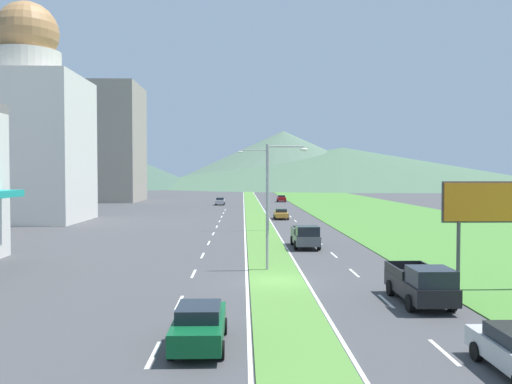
{
  "coord_description": "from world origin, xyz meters",
  "views": [
    {
      "loc": [
        -1.99,
        -30.85,
        6.27
      ],
      "look_at": [
        -0.21,
        40.33,
        3.91
      ],
      "focal_mm": 37.36,
      "sensor_mm": 36.0,
      "label": 1
    }
  ],
  "objects_px": {
    "pickup_truck_1": "(306,236)",
    "pickup_truck_0": "(422,284)",
    "street_lamp_mid": "(265,183)",
    "car_3": "(281,214)",
    "car_2": "(220,201)",
    "street_lamp_near": "(272,197)",
    "billboard_roadside": "(495,207)",
    "car_0": "(199,325)",
    "car_4": "(281,198)"
  },
  "relations": [
    {
      "from": "pickup_truck_1",
      "to": "pickup_truck_0",
      "type": "bearing_deg",
      "value": 9.3
    },
    {
      "from": "street_lamp_mid",
      "to": "car_3",
      "type": "xyz_separation_m",
      "value": [
        2.93,
        15.6,
        -4.57
      ]
    },
    {
      "from": "car_3",
      "to": "pickup_truck_0",
      "type": "distance_m",
      "value": 49.33
    },
    {
      "from": "car_2",
      "to": "car_3",
      "type": "bearing_deg",
      "value": -163.9
    },
    {
      "from": "street_lamp_near",
      "to": "pickup_truck_0",
      "type": "height_order",
      "value": "street_lamp_near"
    },
    {
      "from": "car_2",
      "to": "car_3",
      "type": "distance_m",
      "value": 36.13
    },
    {
      "from": "billboard_roadside",
      "to": "car_0",
      "type": "bearing_deg",
      "value": -149.46
    },
    {
      "from": "car_2",
      "to": "street_lamp_mid",
      "type": "bearing_deg",
      "value": -171.98
    },
    {
      "from": "car_4",
      "to": "pickup_truck_0",
      "type": "relative_size",
      "value": 0.83
    },
    {
      "from": "car_4",
      "to": "pickup_truck_1",
      "type": "bearing_deg",
      "value": -2.64
    },
    {
      "from": "street_lamp_mid",
      "to": "car_0",
      "type": "bearing_deg",
      "value": -95.83
    },
    {
      "from": "car_4",
      "to": "pickup_truck_0",
      "type": "height_order",
      "value": "pickup_truck_0"
    },
    {
      "from": "street_lamp_mid",
      "to": "car_0",
      "type": "distance_m",
      "value": 40.0
    },
    {
      "from": "car_0",
      "to": "pickup_truck_1",
      "type": "bearing_deg",
      "value": -15.08
    },
    {
      "from": "car_3",
      "to": "billboard_roadside",
      "type": "bearing_deg",
      "value": 10.04
    },
    {
      "from": "car_2",
      "to": "pickup_truck_1",
      "type": "height_order",
      "value": "pickup_truck_1"
    },
    {
      "from": "car_0",
      "to": "car_4",
      "type": "distance_m",
      "value": 102.69
    },
    {
      "from": "car_0",
      "to": "car_2",
      "type": "xyz_separation_m",
      "value": [
        -3.06,
        89.86,
        -0.01
      ]
    },
    {
      "from": "car_2",
      "to": "pickup_truck_0",
      "type": "xyz_separation_m",
      "value": [
        13.24,
        -83.94,
        0.21
      ]
    },
    {
      "from": "car_0",
      "to": "car_2",
      "type": "relative_size",
      "value": 1.14
    },
    {
      "from": "billboard_roadside",
      "to": "car_0",
      "type": "relative_size",
      "value": 1.28
    },
    {
      "from": "street_lamp_near",
      "to": "pickup_truck_1",
      "type": "relative_size",
      "value": 1.53
    },
    {
      "from": "pickup_truck_1",
      "to": "billboard_roadside",
      "type": "bearing_deg",
      "value": 26.01
    },
    {
      "from": "car_4",
      "to": "pickup_truck_1",
      "type": "xyz_separation_m",
      "value": [
        -3.52,
        -76.41,
        0.21
      ]
    },
    {
      "from": "billboard_roadside",
      "to": "pickup_truck_1",
      "type": "relative_size",
      "value": 1.09
    },
    {
      "from": "pickup_truck_1",
      "to": "car_4",
      "type": "bearing_deg",
      "value": 177.36
    },
    {
      "from": "billboard_roadside",
      "to": "pickup_truck_0",
      "type": "height_order",
      "value": "billboard_roadside"
    },
    {
      "from": "car_2",
      "to": "street_lamp_near",
      "type": "bearing_deg",
      "value": -174.97
    },
    {
      "from": "car_3",
      "to": "car_2",
      "type": "bearing_deg",
      "value": -163.9
    },
    {
      "from": "car_0",
      "to": "pickup_truck_0",
      "type": "xyz_separation_m",
      "value": [
        10.19,
        5.91,
        0.19
      ]
    },
    {
      "from": "street_lamp_near",
      "to": "pickup_truck_1",
      "type": "bearing_deg",
      "value": 71.88
    },
    {
      "from": "street_lamp_mid",
      "to": "car_2",
      "type": "distance_m",
      "value": 51.01
    },
    {
      "from": "billboard_roadside",
      "to": "car_2",
      "type": "relative_size",
      "value": 1.46
    },
    {
      "from": "car_3",
      "to": "car_4",
      "type": "relative_size",
      "value": 1.0
    },
    {
      "from": "car_0",
      "to": "car_3",
      "type": "bearing_deg",
      "value": -7.2
    },
    {
      "from": "street_lamp_near",
      "to": "pickup_truck_1",
      "type": "xyz_separation_m",
      "value": [
        3.43,
        10.48,
        -3.8
      ]
    },
    {
      "from": "car_3",
      "to": "pickup_truck_0",
      "type": "xyz_separation_m",
      "value": [
        3.22,
        -49.23,
        0.25
      ]
    },
    {
      "from": "car_0",
      "to": "pickup_truck_0",
      "type": "relative_size",
      "value": 0.85
    },
    {
      "from": "street_lamp_near",
      "to": "car_2",
      "type": "relative_size",
      "value": 2.04
    },
    {
      "from": "billboard_roadside",
      "to": "car_4",
      "type": "bearing_deg",
      "value": 92.88
    },
    {
      "from": "car_0",
      "to": "car_4",
      "type": "xyz_separation_m",
      "value": [
        10.46,
        102.16,
        -0.02
      ]
    },
    {
      "from": "car_2",
      "to": "pickup_truck_1",
      "type": "distance_m",
      "value": 64.88
    },
    {
      "from": "street_lamp_mid",
      "to": "pickup_truck_0",
      "type": "distance_m",
      "value": 34.46
    },
    {
      "from": "car_0",
      "to": "car_4",
      "type": "relative_size",
      "value": 1.02
    },
    {
      "from": "car_2",
      "to": "pickup_truck_1",
      "type": "relative_size",
      "value": 0.75
    },
    {
      "from": "street_lamp_mid",
      "to": "billboard_roadside",
      "type": "distance_m",
      "value": 32.57
    },
    {
      "from": "car_0",
      "to": "car_3",
      "type": "distance_m",
      "value": 55.58
    },
    {
      "from": "car_3",
      "to": "pickup_truck_1",
      "type": "distance_m",
      "value": 29.39
    },
    {
      "from": "street_lamp_near",
      "to": "car_3",
      "type": "distance_m",
      "value": 40.22
    },
    {
      "from": "pickup_truck_1",
      "to": "car_2",
      "type": "bearing_deg",
      "value": -171.14
    }
  ]
}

